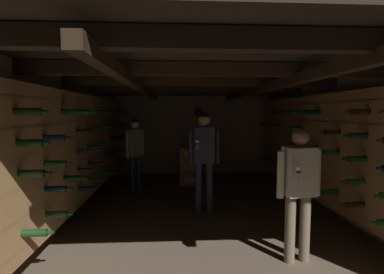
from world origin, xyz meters
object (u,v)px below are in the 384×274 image
person_host_center (204,152)px  person_guest_far_left (135,148)px  wine_crate_stack (190,166)px  person_guest_rear_center (203,147)px  person_guest_near_right (299,182)px  display_bottle (193,142)px

person_host_center → person_guest_far_left: size_ratio=1.09×
wine_crate_stack → person_guest_rear_center: person_guest_rear_center is taller
person_guest_near_right → person_host_center: bearing=117.8°
person_guest_rear_center → person_guest_near_right: 3.13m
display_bottle → person_guest_rear_center: size_ratio=0.21×
person_host_center → person_guest_rear_center: (0.11, 1.28, -0.08)m
person_guest_far_left → person_host_center: bearing=-45.7°
person_guest_rear_center → person_guest_near_right: bearing=-75.1°
wine_crate_stack → person_host_center: bearing=-85.9°
display_bottle → person_guest_near_right: bearing=-74.9°
wine_crate_stack → display_bottle: (0.06, -0.01, 0.59)m
display_bottle → person_host_center: 1.95m
person_guest_rear_center → person_guest_near_right: person_guest_rear_center is taller
display_bottle → person_guest_rear_center: person_guest_rear_center is taller
person_guest_far_left → person_guest_near_right: person_guest_far_left is taller
display_bottle → wine_crate_stack: bearing=167.9°
person_guest_far_left → display_bottle: bearing=22.3°
display_bottle → person_guest_far_left: 1.41m
wine_crate_stack → person_host_center: person_host_center is taller
person_host_center → person_guest_rear_center: person_host_center is taller
display_bottle → person_host_center: (0.08, -1.95, 0.03)m
person_guest_rear_center → wine_crate_stack: bearing=110.3°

